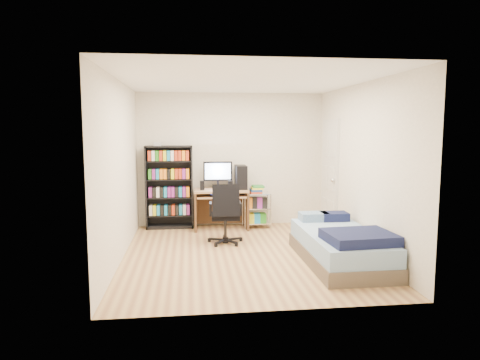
{
  "coord_description": "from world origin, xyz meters",
  "views": [
    {
      "loc": [
        -0.79,
        -6.05,
        1.82
      ],
      "look_at": [
        -0.02,
        0.4,
        1.05
      ],
      "focal_mm": 32.0,
      "sensor_mm": 36.0,
      "label": 1
    }
  ],
  "objects": [
    {
      "name": "computer_desk",
      "position": [
        -0.13,
        1.7,
        0.67
      ],
      "size": [
        0.98,
        0.57,
        1.23
      ],
      "color": "#9E7651",
      "rests_on": "room"
    },
    {
      "name": "bed",
      "position": [
        1.25,
        -0.56,
        0.24
      ],
      "size": [
        0.96,
        1.93,
        0.55
      ],
      "color": "brown",
      "rests_on": "room"
    },
    {
      "name": "room",
      "position": [
        0.0,
        0.0,
        1.25
      ],
      "size": [
        3.58,
        4.08,
        2.58
      ],
      "color": "tan",
      "rests_on": "ground"
    },
    {
      "name": "wire_cart",
      "position": [
        0.44,
        1.68,
        0.52
      ],
      "size": [
        0.5,
        0.36,
        0.8
      ],
      "rotation": [
        0.0,
        0.0,
        0.01
      ],
      "color": "silver",
      "rests_on": "room"
    },
    {
      "name": "media_shelf",
      "position": [
        -1.16,
        1.84,
        0.78
      ],
      "size": [
        0.86,
        0.29,
        1.59
      ],
      "color": "black",
      "rests_on": "room"
    },
    {
      "name": "office_chair",
      "position": [
        -0.23,
        0.61,
        0.31
      ],
      "size": [
        0.6,
        0.6,
        0.98
      ],
      "rotation": [
        0.0,
        0.0,
        -0.03
      ],
      "color": "black",
      "rests_on": "room"
    },
    {
      "name": "door",
      "position": [
        1.72,
        1.35,
        1.0
      ],
      "size": [
        0.12,
        0.8,
        2.0
      ],
      "color": "silver",
      "rests_on": "room"
    }
  ]
}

